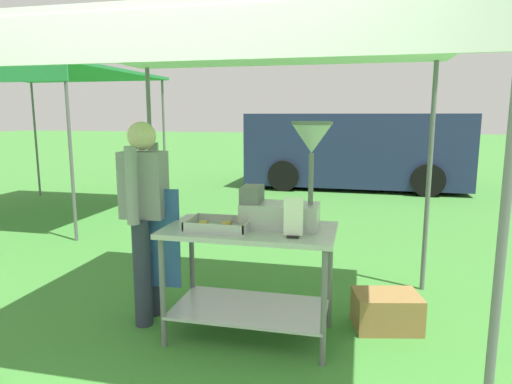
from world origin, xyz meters
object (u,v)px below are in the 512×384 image
Objects in this scene: vendor at (146,212)px; donut_cart at (250,259)px; donut_fryer at (289,188)px; menu_sign at (293,220)px; donut_tray at (219,226)px; neighbour_tent at (42,76)px; stall_canopy at (253,50)px; supply_crate at (386,311)px; van_navy at (355,149)px.

donut_cart is at bearing -6.02° from vendor.
menu_sign is at bearing -73.69° from donut_fryer.
vendor is at bearing 173.98° from donut_cart.
donut_fryer is (0.27, 0.06, 0.53)m from donut_cart.
donut_fryer is (0.48, 0.15, 0.28)m from donut_tray.
neighbour_tent is at bearing 139.44° from donut_tray.
supply_crate is (1.01, 0.27, -1.97)m from stall_canopy.
donut_cart is 0.77× the size of vendor.
stall_canopy is 7.61m from van_navy.
donut_fryer is 1.37× the size of supply_crate.
menu_sign is at bearing -13.37° from vendor.
neighbour_tent is (-4.11, 3.52, 1.42)m from donut_tray.
vendor is (-1.15, 0.03, -0.24)m from donut_fryer.
donut_tray is 0.15× the size of neighbour_tent.
stall_canopy reaches higher than van_navy.
donut_fryer is 5.81m from neighbour_tent.
van_navy reaches higher than menu_sign.
menu_sign is 0.09× the size of neighbour_tent.
stall_canopy is 1.49m from vendor.
menu_sign is at bearing -139.70° from supply_crate.
stall_canopy is at bearing 139.63° from menu_sign.
supply_crate is at bearing 19.91° from donut_cart.
van_navy reaches higher than donut_tray.
donut_cart is at bearing -38.48° from neighbour_tent.
donut_cart is at bearing 22.99° from donut_tray.
van_navy is (-0.38, 7.21, 0.74)m from supply_crate.
donut_fryer is at bearing 106.31° from menu_sign.
supply_crate is (1.22, 0.45, -0.73)m from donut_tray.
supply_crate is at bearing 14.89° from stall_canopy.
menu_sign is (0.07, -0.26, -0.18)m from donut_fryer.
vendor is 0.52× the size of neighbour_tent.
supply_crate is (1.01, 0.37, -0.47)m from donut_cart.
vendor is at bearing -171.70° from supply_crate.
neighbour_tent is (-4.32, 3.34, 0.17)m from stall_canopy.
neighbour_tent reaches higher than menu_sign.
donut_tray is 0.80× the size of supply_crate.
vendor reaches higher than donut_cart.
menu_sign is 1.26m from vendor.
menu_sign is at bearing -40.37° from stall_canopy.
neighbour_tent is (-4.32, 3.43, 1.67)m from donut_cart.
menu_sign is at bearing -11.27° from donut_tray.
donut_fryer is at bearing -157.34° from supply_crate.
donut_tray is 1.62× the size of menu_sign.
menu_sign is 0.17× the size of vendor.
stall_canopy reaches higher than vendor.
donut_fryer is at bearing 11.95° from donut_cart.
donut_cart is (0.00, -0.10, -1.50)m from stall_canopy.
donut_tray is at bearing 168.73° from menu_sign.
donut_cart is at bearing -90.00° from stall_canopy.
supply_crate is at bearing 22.66° from donut_fryer.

